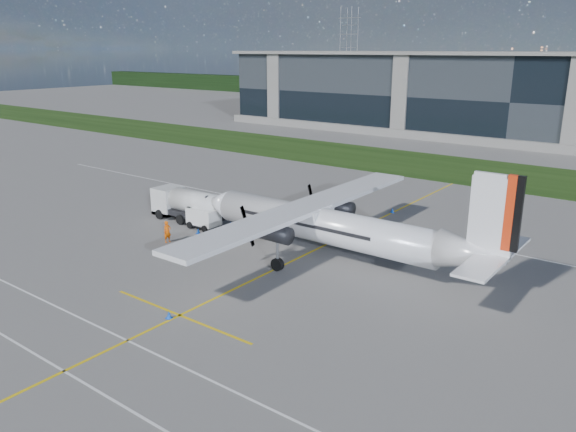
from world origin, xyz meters
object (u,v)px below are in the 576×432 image
turboprop_aircraft (333,207)px  safety_cone_nose_port (198,231)px  safety_cone_portwing (169,315)px  safety_cone_nose_stbd (231,224)px  ground_crew_person (167,230)px  pylon_west (348,52)px  safety_cone_stbdwing (392,210)px  fuel_tanker_truck (184,204)px  baggage_tug (204,218)px

turboprop_aircraft → safety_cone_nose_port: turboprop_aircraft is taller
safety_cone_portwing → safety_cone_nose_stbd: size_ratio=1.00×
ground_crew_person → safety_cone_nose_port: ground_crew_person is taller
pylon_west → safety_cone_stbdwing: bearing=-56.9°
turboprop_aircraft → safety_cone_portwing: bearing=-99.8°
safety_cone_stbdwing → turboprop_aircraft: bearing=-81.1°
turboprop_aircraft → safety_cone_nose_stbd: size_ratio=57.44×
safety_cone_stbdwing → fuel_tanker_truck: bearing=-135.8°
fuel_tanker_truck → safety_cone_nose_stbd: (4.95, 1.22, -1.34)m
pylon_west → ground_crew_person: bearing=-64.0°
safety_cone_portwing → ground_crew_person: bearing=139.1°
pylon_west → safety_cone_stbdwing: pylon_west is taller
safety_cone_portwing → pylon_west: bearing=117.9°
safety_cone_nose_port → safety_cone_stbdwing: same height
safety_cone_nose_stbd → safety_cone_portwing: bearing=-58.8°
baggage_tug → safety_cone_portwing: baggage_tug is taller
safety_cone_nose_stbd → turboprop_aircraft: bearing=-7.0°
fuel_tanker_truck → safety_cone_nose_stbd: bearing=13.8°
safety_cone_nose_port → safety_cone_nose_stbd: 3.48m
safety_cone_stbdwing → baggage_tug: bearing=-127.5°
pylon_west → baggage_tug: (71.34, -142.34, -14.03)m
safety_cone_portwing → safety_cone_stbdwing: bearing=89.6°
ground_crew_person → safety_cone_nose_port: 3.34m
baggage_tug → safety_cone_stbdwing: baggage_tug is taller
fuel_tanker_truck → safety_cone_portwing: bearing=-45.4°
baggage_tug → safety_cone_nose_stbd: baggage_tug is taller
pylon_west → safety_cone_portwing: bearing=-62.1°
baggage_tug → pylon_west: bearing=116.6°
turboprop_aircraft → safety_cone_portwing: turboprop_aircraft is taller
pylon_west → safety_cone_portwing: (82.79, -156.68, -14.75)m
pylon_west → ground_crew_person: (71.71, -147.08, -13.91)m
safety_cone_nose_port → safety_cone_stbdwing: (10.86, 16.74, 0.00)m
ground_crew_person → safety_cone_nose_stbd: ground_crew_person is taller
pylon_west → fuel_tanker_truck: pylon_west is taller
safety_cone_portwing → turboprop_aircraft: bearing=80.2°
pylon_west → fuel_tanker_truck: (68.03, -141.72, -13.41)m
ground_crew_person → safety_cone_nose_stbd: (1.27, 6.58, -0.84)m
ground_crew_person → safety_cone_nose_stbd: bearing=-1.8°
ground_crew_person → safety_cone_stbdwing: bearing=-20.4°
baggage_tug → safety_cone_stbdwing: bearing=52.5°
pylon_west → safety_cone_stbdwing: (83.00, -127.14, -14.75)m
fuel_tanker_truck → safety_cone_nose_stbd: fuel_tanker_truck is taller
baggage_tug → fuel_tanker_truck: bearing=169.3°
fuel_tanker_truck → safety_cone_nose_port: bearing=-27.7°
turboprop_aircraft → safety_cone_nose_port: size_ratio=57.44×
baggage_tug → safety_cone_stbdwing: size_ratio=6.46×
turboprop_aircraft → fuel_tanker_truck: size_ratio=3.39×
ground_crew_person → safety_cone_nose_stbd: size_ratio=4.35×
fuel_tanker_truck → safety_cone_stbdwing: fuel_tanker_truck is taller
pylon_west → fuel_tanker_truck: size_ratio=3.54×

